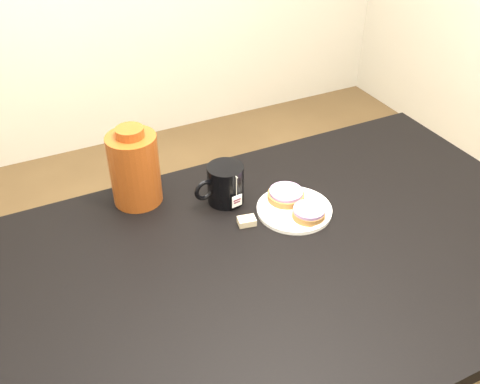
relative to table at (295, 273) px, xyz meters
The scene contains 7 objects.
table is the anchor object (origin of this frame).
plate 0.17m from the table, 62.41° to the left, with size 0.20×0.20×0.01m.
bagel_back 0.22m from the table, 68.76° to the left, with size 0.13×0.13×0.03m.
bagel_front 0.16m from the table, 45.38° to the left, with size 0.12×0.12×0.03m.
mug 0.30m from the table, 106.63° to the left, with size 0.15×0.11×0.11m.
teabag_pouch 0.18m from the table, 116.03° to the left, with size 0.04×0.03×0.02m, color #C6B793.
bagel_package 0.50m from the table, 128.05° to the left, with size 0.16×0.16×0.22m.
Camera 1 is at (-0.55, -0.81, 1.62)m, focal length 40.00 mm.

